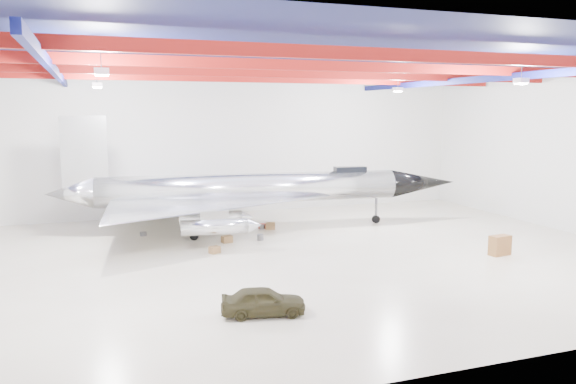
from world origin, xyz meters
name	(u,v)px	position (x,y,z in m)	size (l,w,h in m)	color
floor	(293,257)	(0.00, 0.00, 0.00)	(40.00, 40.00, 0.00)	beige
wall_back	(229,145)	(0.00, 15.00, 5.50)	(40.00, 40.00, 0.00)	silver
wall_right	(573,152)	(20.00, 0.00, 5.50)	(30.00, 30.00, 0.00)	silver
ceiling	(293,58)	(0.00, 0.00, 11.00)	(40.00, 40.00, 0.00)	#0A0F38
ceiling_structure	(293,71)	(0.00, 0.00, 10.32)	(39.50, 29.50, 1.08)	maroon
jet_aircraft	(250,192)	(-0.22, 8.11, 2.59)	(28.97, 18.27, 7.90)	silver
jeep	(263,301)	(-4.24, -8.21, 0.58)	(1.38, 3.42, 1.17)	#322E19
desk	(500,245)	(11.32, -3.59, 0.57)	(1.25, 0.63, 1.15)	brown
crate_ply	(215,250)	(-4.01, 2.26, 0.20)	(0.58, 0.46, 0.40)	olive
toolbox_red	(262,226)	(0.61, 7.97, 0.18)	(0.51, 0.41, 0.36)	#A82910
engine_drum	(260,237)	(-0.55, 4.59, 0.19)	(0.42, 0.42, 0.38)	#59595B
parts_bin	(270,226)	(1.08, 7.60, 0.23)	(0.67, 0.53, 0.47)	olive
crate_small	(143,234)	(-7.51, 8.39, 0.13)	(0.37, 0.30, 0.26)	#59595B
oil_barrel	(227,239)	(-2.72, 4.65, 0.22)	(0.62, 0.50, 0.44)	olive
spares_box	(262,227)	(0.53, 7.81, 0.17)	(0.37, 0.37, 0.33)	#59595B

